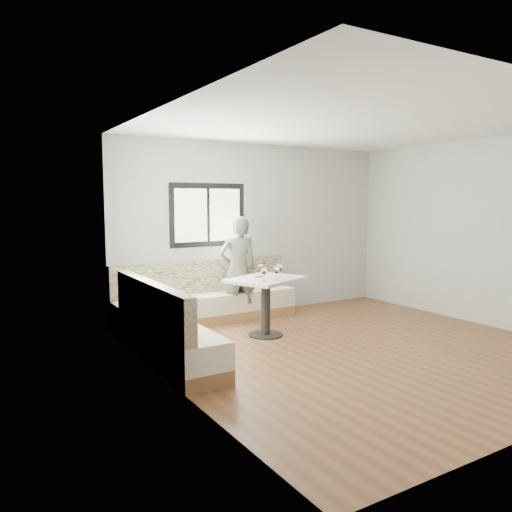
% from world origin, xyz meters
% --- Properties ---
extents(room, '(5.01, 5.01, 2.81)m').
position_xyz_m(room, '(-0.08, 0.08, 1.41)').
color(room, brown).
rests_on(room, ground).
extents(banquette, '(2.90, 2.80, 0.95)m').
position_xyz_m(banquette, '(-1.59, 1.63, 0.33)').
color(banquette, '#8B5F3A').
rests_on(banquette, ground).
extents(table, '(1.21, 1.09, 0.81)m').
position_xyz_m(table, '(-0.68, 1.14, 0.61)').
color(table, black).
rests_on(table, ground).
extents(person, '(0.66, 0.50, 1.64)m').
position_xyz_m(person, '(-0.59, 2.09, 0.82)').
color(person, '#5F5F57').
rests_on(person, ground).
extents(olive_ramekin, '(0.11, 0.11, 0.04)m').
position_xyz_m(olive_ramekin, '(-0.80, 1.23, 0.84)').
color(olive_ramekin, white).
rests_on(olive_ramekin, table).
extents(wine_glass_a, '(0.08, 0.08, 0.19)m').
position_xyz_m(wine_glass_a, '(-0.85, 0.91, 0.95)').
color(wine_glass_a, white).
rests_on(wine_glass_a, table).
extents(wine_glass_b, '(0.08, 0.08, 0.19)m').
position_xyz_m(wine_glass_b, '(-0.66, 0.91, 0.95)').
color(wine_glass_b, white).
rests_on(wine_glass_b, table).
extents(wine_glass_c, '(0.08, 0.08, 0.19)m').
position_xyz_m(wine_glass_c, '(-0.48, 1.07, 0.95)').
color(wine_glass_c, white).
rests_on(wine_glass_c, table).
extents(wine_glass_d, '(0.08, 0.08, 0.19)m').
position_xyz_m(wine_glass_d, '(-0.69, 1.24, 0.95)').
color(wine_glass_d, white).
rests_on(wine_glass_d, table).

